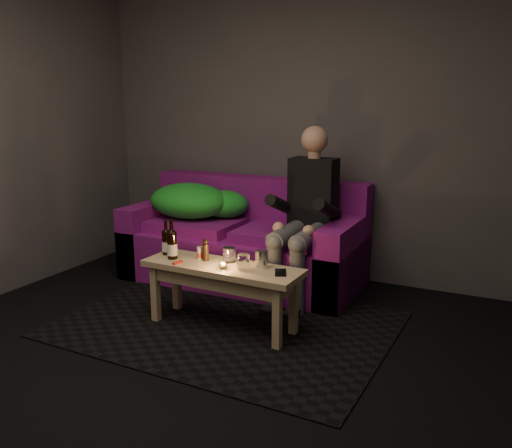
{
  "coord_description": "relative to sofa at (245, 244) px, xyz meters",
  "views": [
    {
      "loc": [
        1.67,
        -2.21,
        1.55
      ],
      "look_at": [
        -0.12,
        1.45,
        0.6
      ],
      "focal_mm": 38.0,
      "sensor_mm": 36.0,
      "label": 1
    }
  ],
  "objects": [
    {
      "name": "tumbler_back",
      "position": [
        0.35,
        -0.91,
        0.19
      ],
      "size": [
        0.1,
        0.1,
        0.1
      ],
      "primitive_type": "cylinder",
      "rotation": [
        0.0,
        0.0,
        -0.2
      ],
      "color": "white",
      "rests_on": "coffee_table"
    },
    {
      "name": "green_blanket",
      "position": [
        -0.48,
        -0.01,
        0.34
      ],
      "size": [
        0.88,
        0.6,
        0.3
      ],
      "color": "green",
      "rests_on": "sofa"
    },
    {
      "name": "rug",
      "position": [
        0.34,
        -0.94,
        -0.31
      ],
      "size": [
        2.27,
        1.68,
        0.01
      ],
      "primitive_type": "cube",
      "rotation": [
        0.0,
        0.0,
        -0.03
      ],
      "color": "black",
      "rests_on": "floor"
    },
    {
      "name": "person",
      "position": [
        0.62,
        -0.16,
        0.38
      ],
      "size": [
        0.36,
        0.83,
        1.34
      ],
      "color": "black",
      "rests_on": "sofa"
    },
    {
      "name": "beer_bottle_a",
      "position": [
        -0.14,
        -0.95,
        0.23
      ],
      "size": [
        0.06,
        0.06,
        0.25
      ],
      "color": "black",
      "rests_on": "coffee_table"
    },
    {
      "name": "steel_cup",
      "position": [
        0.6,
        -0.93,
        0.2
      ],
      "size": [
        0.09,
        0.09,
        0.12
      ],
      "primitive_type": "cylinder",
      "rotation": [
        0.0,
        0.0,
        -0.1
      ],
      "color": "silver",
      "rests_on": "coffee_table"
    },
    {
      "name": "room",
      "position": [
        0.41,
        -1.35,
        1.33
      ],
      "size": [
        4.5,
        4.5,
        4.5
      ],
      "color": "silver",
      "rests_on": "ground"
    },
    {
      "name": "floor",
      "position": [
        0.41,
        -1.82,
        -0.31
      ],
      "size": [
        4.5,
        4.5,
        0.0
      ],
      "primitive_type": "plane",
      "color": "black",
      "rests_on": "ground"
    },
    {
      "name": "tumbler_front",
      "position": [
        0.52,
        -1.03,
        0.19
      ],
      "size": [
        0.1,
        0.1,
        0.1
      ],
      "primitive_type": "cylinder",
      "rotation": [
        0.0,
        0.0,
        0.28
      ],
      "color": "white",
      "rests_on": "coffee_table"
    },
    {
      "name": "sofa",
      "position": [
        0.0,
        0.0,
        0.0
      ],
      "size": [
        2.01,
        0.9,
        0.86
      ],
      "color": "#720F5F",
      "rests_on": "floor"
    },
    {
      "name": "red_lighter",
      "position": [
        0.05,
        -1.1,
        0.15
      ],
      "size": [
        0.04,
        0.08,
        0.01
      ],
      "primitive_type": "cube",
      "rotation": [
        0.0,
        0.0,
        -0.21
      ],
      "color": "red",
      "rests_on": "coffee_table"
    },
    {
      "name": "smartphone",
      "position": [
        0.77,
        -0.98,
        0.15
      ],
      "size": [
        0.12,
        0.16,
        0.01
      ],
      "primitive_type": "cube",
      "rotation": [
        0.0,
        0.0,
        0.41
      ],
      "color": "black",
      "rests_on": "coffee_table"
    },
    {
      "name": "salt_shaker",
      "position": [
        0.14,
        -0.95,
        0.19
      ],
      "size": [
        0.05,
        0.05,
        0.09
      ],
      "primitive_type": "cylinder",
      "rotation": [
        0.0,
        0.0,
        0.11
      ],
      "color": "silver",
      "rests_on": "coffee_table"
    },
    {
      "name": "tealight",
      "position": [
        0.38,
        -1.05,
        0.16
      ],
      "size": [
        0.05,
        0.05,
        0.04
      ],
      "color": "white",
      "rests_on": "coffee_table"
    },
    {
      "name": "beer_bottle_b",
      "position": [
        -0.04,
        -1.02,
        0.25
      ],
      "size": [
        0.07,
        0.07,
        0.28
      ],
      "color": "black",
      "rests_on": "coffee_table"
    },
    {
      "name": "pepper_mill",
      "position": [
        0.19,
        -0.96,
        0.2
      ],
      "size": [
        0.05,
        0.05,
        0.12
      ],
      "primitive_type": "cylinder",
      "rotation": [
        0.0,
        0.0,
        0.2
      ],
      "color": "black",
      "rests_on": "coffee_table"
    },
    {
      "name": "coffee_table",
      "position": [
        0.34,
        -0.99,
        0.06
      ],
      "size": [
        1.12,
        0.39,
        0.45
      ],
      "rotation": [
        0.0,
        0.0,
        -0.03
      ],
      "color": "tan",
      "rests_on": "rug"
    }
  ]
}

